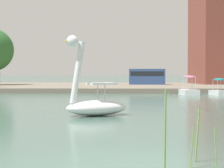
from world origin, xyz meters
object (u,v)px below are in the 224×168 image
Objects in this scene: pedal_boat_pink at (189,89)px; swan_boat at (94,102)px; parked_van at (147,76)px; pedal_boat_teal at (219,90)px.

swan_boat is at bearing -111.94° from pedal_boat_pink.
swan_boat is at bearing -98.11° from parked_van.
pedal_boat_teal is 15.89m from parked_van.
swan_boat is 1.46× the size of pedal_boat_pink.
pedal_boat_teal is at bearing -72.27° from parked_van.
pedal_boat_teal is at bearing 61.14° from swan_boat.
swan_boat reaches higher than pedal_boat_teal.
swan_boat is 32.52m from parked_van.
pedal_boat_pink reaches higher than pedal_boat_teal.
pedal_boat_pink is 15.05m from parked_van.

